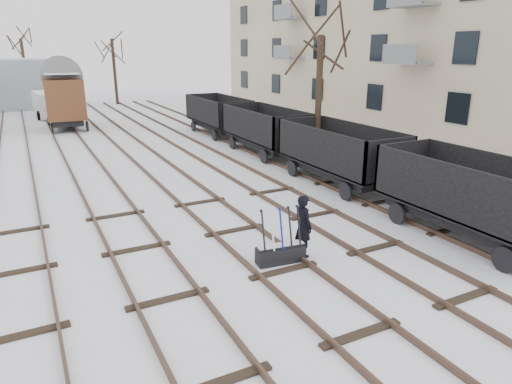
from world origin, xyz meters
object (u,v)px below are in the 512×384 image
worker (303,226)px  box_van_wagon (64,96)px  freight_wagon_a (473,209)px  ground_frame (281,252)px  panel_van (49,104)px

worker → box_van_wagon: 25.07m
freight_wagon_a → box_van_wagon: box_van_wagon is taller
worker → box_van_wagon: (-3.52, 24.78, 1.37)m
ground_frame → freight_wagon_a: size_ratio=0.25×
freight_wagon_a → panel_van: 33.90m
ground_frame → panel_van: size_ratio=0.32×
ground_frame → freight_wagon_a: 5.95m
ground_frame → box_van_wagon: bearing=102.7°
ground_frame → freight_wagon_a: (5.80, -1.17, 0.63)m
box_van_wagon → panel_van: bearing=98.4°
ground_frame → worker: worker is taller
ground_frame → box_van_wagon: (-2.77, 24.88, 1.94)m
ground_frame → freight_wagon_a: bearing=-5.1°
box_van_wagon → ground_frame: bearing=-80.9°
worker → freight_wagon_a: freight_wagon_a is taller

